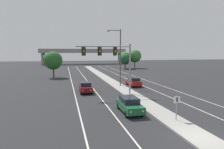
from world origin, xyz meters
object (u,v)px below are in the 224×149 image
tree_far_right_c (125,57)px  tree_far_right_a (135,56)px  tree_far_left_a (47,58)px  median_sign_post (177,104)px  car_oncoming_green (130,105)px  tree_far_left_c (53,61)px  overhead_signal_mast (112,57)px  tree_far_right_b (125,59)px  car_receding_red (134,82)px  street_lamp_median (119,54)px  car_oncoming_darkred (85,87)px

tree_far_right_c → tree_far_right_a: (3.71, -0.39, 0.51)m
tree_far_left_a → tree_far_right_a: bearing=-30.1°
median_sign_post → car_oncoming_green: size_ratio=0.49×
tree_far_right_c → tree_far_right_a: size_ratio=0.89×
tree_far_left_c → tree_far_right_a: 36.06m
overhead_signal_mast → tree_far_right_c: 47.91m
tree_far_right_b → tree_far_right_a: size_ratio=0.78×
overhead_signal_mast → median_sign_post: bearing=-75.2°
car_receding_red → tree_far_left_a: tree_far_left_a is taller
car_oncoming_green → tree_far_left_a: 73.75m
median_sign_post → tree_far_right_c: 58.62m
street_lamp_median → tree_far_left_c: street_lamp_median is taller
median_sign_post → tree_far_right_b: tree_far_right_b is taller
median_sign_post → car_receding_red: (2.57, 18.93, -0.77)m
car_oncoming_darkred → tree_far_right_a: (22.81, 41.68, 3.80)m
overhead_signal_mast → tree_far_left_a: overhead_signal_mast is taller
tree_far_left_a → street_lamp_median: bearing=-73.5°
tree_far_right_c → tree_far_left_a: size_ratio=1.23×
tree_far_right_b → tree_far_right_c: bearing=73.9°
street_lamp_median → tree_far_left_c: bearing=128.0°
tree_far_right_a → street_lamp_median: bearing=-113.5°
median_sign_post → car_oncoming_green: (-3.20, 3.63, -0.77)m
median_sign_post → street_lamp_median: 19.64m
median_sign_post → tree_far_right_c: size_ratio=0.35×
car_receding_red → tree_far_left_c: bearing=133.2°
tree_far_left_a → tree_far_right_a: size_ratio=0.72×
car_oncoming_darkred → car_receding_red: (9.14, 3.78, 0.00)m
tree_far_left_a → tree_far_right_b: bearing=-37.8°
overhead_signal_mast → car_oncoming_darkred: overhead_signal_mast is taller
car_oncoming_green → tree_far_left_c: (-9.04, 31.08, 3.30)m
overhead_signal_mast → car_receding_red: size_ratio=1.74×
tree_far_left_c → tree_far_right_b: tree_far_left_c is taller
street_lamp_median → car_oncoming_darkred: bearing=-148.0°
tree_far_right_a → car_oncoming_green: bearing=-110.1°
overhead_signal_mast → tree_far_left_a: size_ratio=1.53×
car_oncoming_green → car_receding_red: same height
overhead_signal_mast → tree_far_right_a: 48.89m
overhead_signal_mast → street_lamp_median: bearing=67.1°
tree_far_right_c → tree_far_right_b: tree_far_right_c is taller
car_oncoming_darkred → tree_far_right_c: (19.09, 42.07, 3.29)m
street_lamp_median → car_oncoming_green: 16.62m
car_oncoming_green → tree_far_right_b: 52.50m
street_lamp_median → car_oncoming_darkred: (-6.47, -4.04, -4.97)m
street_lamp_median → tree_far_left_a: size_ratio=1.96×
median_sign_post → tree_far_right_a: (16.23, 56.82, 3.04)m
median_sign_post → tree_far_right_b: size_ratio=0.40×
overhead_signal_mast → tree_far_left_a: (-13.81, 64.09, -2.16)m
overhead_signal_mast → car_oncoming_green: overhead_signal_mast is taller
street_lamp_median → tree_far_right_b: size_ratio=1.80×
overhead_signal_mast → tree_far_right_a: size_ratio=1.11×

